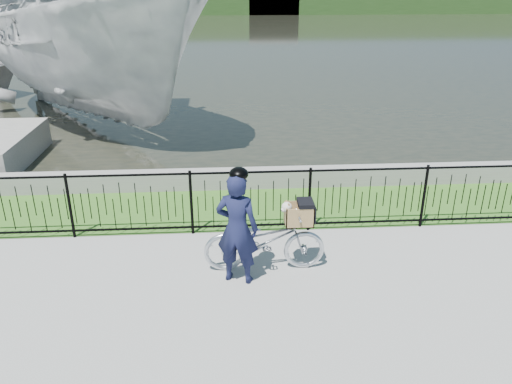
{
  "coord_description": "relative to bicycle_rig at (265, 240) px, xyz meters",
  "views": [
    {
      "loc": [
        -0.43,
        -6.07,
        4.04
      ],
      "look_at": [
        0.05,
        1.0,
        1.0
      ],
      "focal_mm": 35.0,
      "sensor_mm": 36.0,
      "label": 1
    }
  ],
  "objects": [
    {
      "name": "ground",
      "position": [
        -0.15,
        -0.4,
        -0.49
      ],
      "size": [
        120.0,
        120.0,
        0.0
      ],
      "primitive_type": "plane",
      "color": "gray",
      "rests_on": "ground"
    },
    {
      "name": "grass_strip",
      "position": [
        -0.15,
        2.2,
        -0.48
      ],
      "size": [
        60.0,
        2.0,
        0.01
      ],
      "primitive_type": "cube",
      "color": "#37661F",
      "rests_on": "ground"
    },
    {
      "name": "water",
      "position": [
        -0.15,
        32.6,
        -0.49
      ],
      "size": [
        120.0,
        120.0,
        0.0
      ],
      "primitive_type": "plane",
      "color": "black",
      "rests_on": "ground"
    },
    {
      "name": "quay_wall",
      "position": [
        -0.15,
        3.2,
        -0.29
      ],
      "size": [
        60.0,
        0.3,
        0.4
      ],
      "primitive_type": "cube",
      "color": "gray",
      "rests_on": "ground"
    },
    {
      "name": "fence",
      "position": [
        -0.15,
        1.2,
        0.09
      ],
      "size": [
        14.0,
        0.06,
        1.15
      ],
      "primitive_type": null,
      "color": "black",
      "rests_on": "ground"
    },
    {
      "name": "far_treeline",
      "position": [
        -0.15,
        59.6,
        1.01
      ],
      "size": [
        120.0,
        6.0,
        3.0
      ],
      "primitive_type": "cube",
      "color": "#27471B",
      "rests_on": "ground"
    },
    {
      "name": "far_building_right",
      "position": [
        5.85,
        58.1,
        1.11
      ],
      "size": [
        6.0,
        3.0,
        3.2
      ],
      "primitive_type": "cube",
      "color": "#B1A08E",
      "rests_on": "ground"
    },
    {
      "name": "bicycle_rig",
      "position": [
        0.0,
        0.0,
        0.0
      ],
      "size": [
        1.8,
        0.63,
        1.12
      ],
      "color": "silver",
      "rests_on": "ground"
    },
    {
      "name": "cyclist",
      "position": [
        -0.42,
        -0.28,
        0.37
      ],
      "size": [
        0.69,
        0.56,
        1.73
      ],
      "color": "#131736",
      "rests_on": "ground"
    },
    {
      "name": "boat_near",
      "position": [
        -4.51,
        8.69,
        1.74
      ],
      "size": [
        10.15,
        11.3,
        6.09
      ],
      "color": "#B7B7B7",
      "rests_on": "water"
    }
  ]
}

